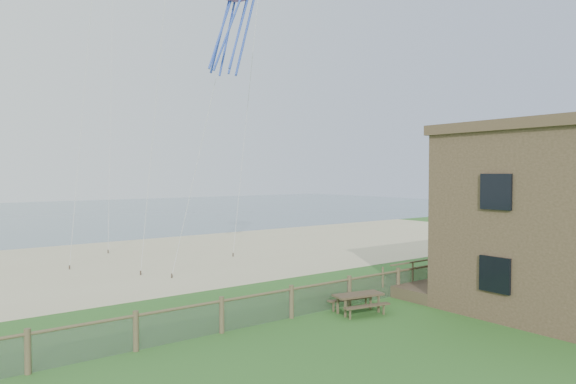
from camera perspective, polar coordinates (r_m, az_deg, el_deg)
name	(u,v)px	position (r m, az deg, el deg)	size (l,w,h in m)	color
ground	(420,366)	(15.79, 14.43, -18.19)	(160.00, 160.00, 0.00)	#2A5B1F
sand_beach	(137,261)	(33.75, -16.48, -7.34)	(72.00, 20.00, 0.02)	#C6B88F
ocean	(14,216)	(76.30, -28.15, -2.32)	(160.00, 68.00, 0.02)	slate
chainlink_fence	(291,304)	(19.76, 0.38, -12.31)	(36.20, 0.20, 1.25)	#493E29
motel_deck	(504,275)	(28.90, 22.89, -8.49)	(15.00, 2.00, 0.50)	brown
picnic_table	(358,302)	(20.67, 7.81, -12.06)	(1.97, 1.49, 0.83)	brown
octopus_kite	(234,14)	(26.67, -6.06, 19.06)	(2.94, 2.08, 6.06)	#E95B24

